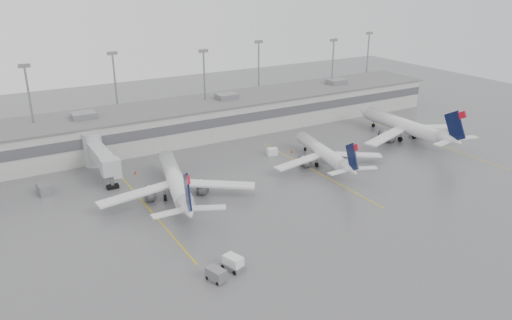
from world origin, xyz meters
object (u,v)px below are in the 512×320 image
jet_far_right (407,126)px  jet_mid_right (324,153)px  jet_mid_left (176,182)px  baggage_tug (233,264)px

jet_far_right → jet_mid_right: bearing=-171.2°
jet_mid_left → jet_mid_right: bearing=12.2°
jet_mid_right → jet_far_right: bearing=18.2°
baggage_tug → jet_far_right: bearing=7.1°
jet_mid_left → jet_far_right: jet_far_right is taller
jet_mid_left → jet_far_right: 60.39m
jet_far_right → baggage_tug: (-62.32, -28.57, -2.61)m
jet_mid_left → baggage_tug: 25.68m
jet_mid_left → baggage_tug: (-2.01, -25.49, -2.38)m
jet_mid_right → jet_far_right: (27.51, 3.56, 0.63)m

